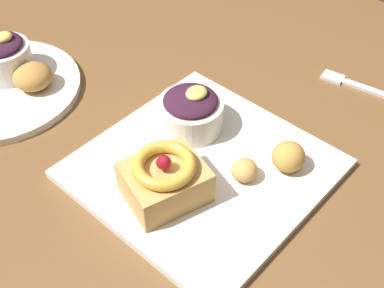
% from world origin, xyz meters
% --- Properties ---
extents(dining_table, '(1.35, 1.01, 0.73)m').
position_xyz_m(dining_table, '(0.00, 0.00, 0.64)').
color(dining_table, brown).
rests_on(dining_table, ground_plane).
extents(front_plate, '(0.30, 0.30, 0.01)m').
position_xyz_m(front_plate, '(0.08, -0.12, 0.74)').
color(front_plate, white).
rests_on(front_plate, dining_table).
extents(cake_slice, '(0.12, 0.11, 0.07)m').
position_xyz_m(cake_slice, '(0.01, -0.12, 0.77)').
color(cake_slice, tan).
rests_on(cake_slice, front_plate).
extents(berry_ramekin, '(0.09, 0.09, 0.07)m').
position_xyz_m(berry_ramekin, '(0.12, -0.06, 0.77)').
color(berry_ramekin, silver).
rests_on(berry_ramekin, front_plate).
extents(fritter_front, '(0.05, 0.04, 0.04)m').
position_xyz_m(fritter_front, '(0.15, -0.21, 0.76)').
color(fritter_front, gold).
rests_on(fritter_front, front_plate).
extents(fritter_middle, '(0.04, 0.03, 0.03)m').
position_xyz_m(fritter_middle, '(0.10, -0.18, 0.76)').
color(fritter_middle, tan).
rests_on(fritter_middle, front_plate).
extents(back_ramekin, '(0.09, 0.09, 0.07)m').
position_xyz_m(back_ramekin, '(0.02, 0.25, 0.77)').
color(back_ramekin, white).
rests_on(back_ramekin, back_plate).
extents(back_pastry, '(0.06, 0.06, 0.04)m').
position_xyz_m(back_pastry, '(0.03, 0.19, 0.76)').
color(back_pastry, '#B77F3D').
rests_on(back_pastry, back_plate).
extents(fork, '(0.04, 0.13, 0.00)m').
position_xyz_m(fork, '(0.39, -0.18, 0.73)').
color(fork, silver).
rests_on(fork, dining_table).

